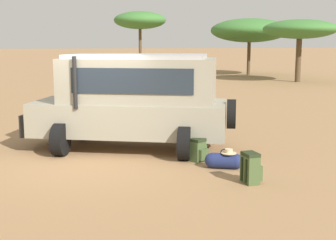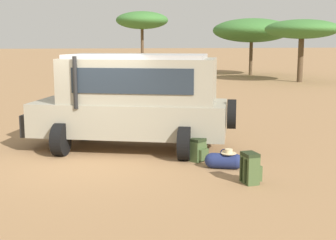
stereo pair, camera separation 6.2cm
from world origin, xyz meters
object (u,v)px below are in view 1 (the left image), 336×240
Objects in this scene: backpack_beside_front_wheel at (251,168)px; backpack_cluster_center at (198,150)px; acacia_tree_right_mid at (300,29)px; safari_vehicle at (134,99)px; acacia_tree_left_mid at (140,20)px; duffel_bag_low_black_case at (224,161)px; acacia_tree_centre_back at (250,30)px.

backpack_cluster_center is (-0.54, 1.87, -0.04)m from backpack_beside_front_wheel.
acacia_tree_right_mid reaches higher than backpack_beside_front_wheel.
safari_vehicle is at bearing 118.17° from backpack_beside_front_wheel.
backpack_beside_front_wheel is 31.92m from acacia_tree_left_mid.
acacia_tree_left_mid is at bearing 81.02° from safari_vehicle.
backpack_cluster_center reaches higher than duffel_bag_low_black_case.
backpack_beside_front_wheel is 1.15× the size of backpack_cluster_center.
duffel_bag_low_black_case is 0.12× the size of acacia_tree_centre_back.
acacia_tree_right_mid reaches higher than safari_vehicle.
backpack_cluster_center is 0.66× the size of duffel_bag_low_black_case.
backpack_beside_front_wheel is 1.15m from duffel_bag_low_black_case.
duffel_bag_low_black_case is at bearing -53.86° from safari_vehicle.
acacia_tree_centre_back is (8.36, -3.73, -0.87)m from acacia_tree_left_mid.
acacia_tree_centre_back is at bearing -24.06° from acacia_tree_left_mid.
duffel_bag_low_black_case is (-0.16, 1.13, -0.12)m from backpack_beside_front_wheel.
backpack_cluster_center is 0.10× the size of acacia_tree_left_mid.
acacia_tree_left_mid is (3.16, 29.67, 4.19)m from backpack_cluster_center.
acacia_tree_centre_back reaches higher than backpack_cluster_center.
acacia_tree_centre_back is at bearing 67.34° from duffel_bag_low_black_case.
acacia_tree_right_mid is (9.18, -10.63, -0.94)m from acacia_tree_left_mid.
acacia_tree_right_mid is (11.79, 20.91, 3.21)m from backpack_beside_front_wheel.
safari_vehicle is 4.01m from backpack_beside_front_wheel.
acacia_tree_centre_back is (11.52, 25.93, 3.32)m from backpack_cluster_center.
acacia_tree_centre_back reaches higher than safari_vehicle.
backpack_cluster_center is 0.10× the size of acacia_tree_right_mid.
backpack_cluster_center is at bearing -96.08° from acacia_tree_left_mid.
acacia_tree_right_mid reaches higher than backpack_cluster_center.
acacia_tree_left_mid reaches higher than backpack_beside_front_wheel.
acacia_tree_left_mid reaches higher than acacia_tree_centre_back.
acacia_tree_right_mid is (12.34, 19.04, 3.25)m from backpack_cluster_center.
acacia_tree_centre_back is at bearing 96.75° from acacia_tree_right_mid.
acacia_tree_right_mid is at bearing 57.06° from backpack_cluster_center.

